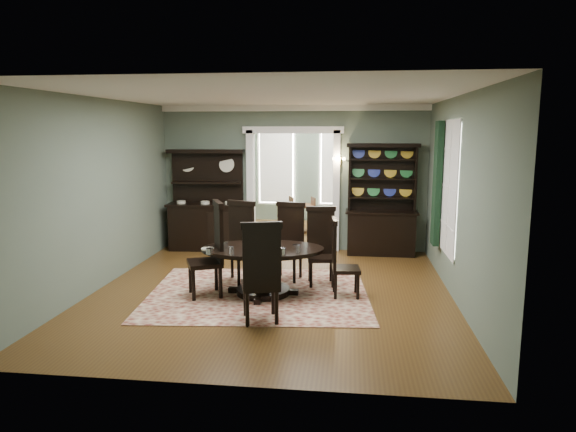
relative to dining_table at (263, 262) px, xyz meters
name	(u,v)px	position (x,y,z in m)	size (l,w,h in m)	color
room	(272,191)	(0.11, 0.17, 1.07)	(5.51, 6.01, 3.01)	#563916
parlor	(304,169)	(0.11, 5.66, 1.01)	(3.51, 3.50, 3.01)	#563916
doorway_trim	(293,173)	(0.11, 3.12, 1.11)	(2.08, 0.25, 2.57)	white
right_window	(443,186)	(2.81, 1.05, 1.09)	(0.15, 1.47, 2.12)	white
wall_sconce	(339,161)	(1.06, 2.97, 1.38)	(0.27, 0.21, 0.21)	gold
rug	(259,293)	(-0.08, 0.02, -0.50)	(3.33, 2.75, 0.01)	maroon
dining_table	(263,262)	(0.00, 0.00, 0.00)	(1.98, 1.90, 0.73)	black
centerpiece	(256,244)	(-0.09, -0.06, 0.30)	(1.53, 0.98, 0.25)	silver
chair_far_left	(239,239)	(-0.52, 0.66, 0.20)	(0.63, 0.61, 1.34)	black
chair_far_mid	(289,239)	(0.29, 0.91, 0.17)	(0.56, 0.54, 1.30)	black
chair_far_right	(321,244)	(0.84, 0.70, 0.16)	(0.52, 0.50, 1.27)	black
chair_end_left	(212,247)	(-0.75, -0.14, 0.25)	(0.68, 0.69, 1.45)	black
chair_end_right	(340,256)	(1.16, 0.04, 0.12)	(0.46, 0.48, 1.20)	black
chair_near	(261,270)	(0.19, -1.21, 0.21)	(0.61, 0.60, 1.37)	black
sideboard	(207,215)	(-1.70, 2.88, 0.22)	(1.63, 0.65, 2.10)	black
welsh_dresser	(381,215)	(1.93, 2.88, 0.30)	(1.44, 0.53, 2.24)	black
parlor_table	(300,214)	(0.08, 4.89, -0.06)	(0.75, 0.75, 0.69)	#513117
parlor_chair_left	(287,213)	(-0.24, 4.91, -0.04)	(0.42, 0.41, 0.88)	#513117
parlor_chair_right	(317,214)	(0.51, 4.94, -0.04)	(0.41, 0.40, 0.88)	#513117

